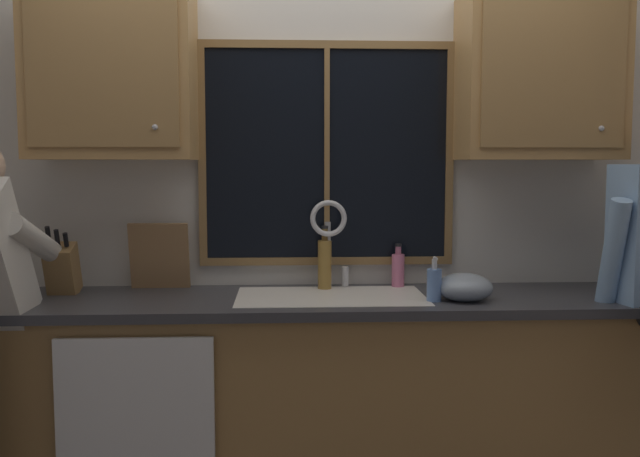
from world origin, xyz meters
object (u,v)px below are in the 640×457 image
Objects in this scene: mixing_bowl at (464,287)px; bottle_green_glass at (398,269)px; knife_block at (62,269)px; bottle_tall_clear at (325,263)px; cutting_board at (159,256)px; soap_dispenser at (434,284)px.

bottle_green_glass is (-0.22, 0.32, 0.03)m from mixing_bowl.
knife_block reaches higher than bottle_tall_clear.
cutting_board is 1.06× the size of bottle_tall_clear.
knife_block is 1.62× the size of bottle_green_glass.
cutting_board reaches higher than soap_dispenser.
knife_block is at bearing 173.01° from mixing_bowl.
knife_block is 1.38× the size of mixing_bowl.
cutting_board is (0.40, 0.11, 0.04)m from knife_block.
soap_dispenser is (1.57, -0.23, -0.04)m from knife_block.
knife_block is 1.14m from bottle_tall_clear.
knife_block is 1.48m from bottle_green_glass.
knife_block reaches higher than soap_dispenser.
cutting_board is at bearing 176.89° from bottle_tall_clear.
cutting_board is 1.63× the size of soap_dispenser.
cutting_board reaches higher than mixing_bowl.
mixing_bowl is at bearing -13.82° from cutting_board.
bottle_green_glass is (-0.09, 0.34, 0.01)m from soap_dispenser.
mixing_bowl is 0.63m from bottle_tall_clear.
mixing_bowl is (1.70, -0.21, -0.06)m from knife_block.
cutting_board is 1.35m from mixing_bowl.
bottle_green_glass is at bearing 105.15° from soap_dispenser.
knife_block is 1.06× the size of cutting_board.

